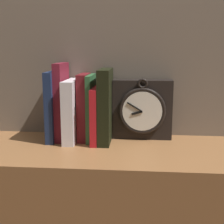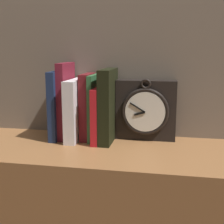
# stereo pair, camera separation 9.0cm
# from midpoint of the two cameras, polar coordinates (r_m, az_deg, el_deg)

# --- Properties ---
(clock) EXTENTS (0.19, 0.07, 0.20)m
(clock) POSITION_cam_midpoint_polar(r_m,az_deg,el_deg) (1.01, 3.02, 0.47)
(clock) COLOR black
(clock) RESTS_ON bookshelf
(book_slot0_navy) EXTENTS (0.02, 0.14, 0.22)m
(book_slot0_navy) POSITION_cam_midpoint_polar(r_m,az_deg,el_deg) (1.02, -13.07, 1.09)
(book_slot0_navy) COLOR #1A294C
(book_slot0_navy) RESTS_ON bookshelf
(book_slot1_maroon) EXTENTS (0.02, 0.12, 0.25)m
(book_slot1_maroon) POSITION_cam_midpoint_polar(r_m,az_deg,el_deg) (1.02, -11.66, 1.86)
(book_slot1_maroon) COLOR maroon
(book_slot1_maroon) RESTS_ON bookshelf
(book_slot2_white) EXTENTS (0.04, 0.15, 0.19)m
(book_slot2_white) POSITION_cam_midpoint_polar(r_m,az_deg,el_deg) (1.00, -9.86, 0.24)
(book_slot2_white) COLOR silver
(book_slot2_white) RESTS_ON bookshelf
(book_slot3_maroon) EXTENTS (0.03, 0.12, 0.21)m
(book_slot3_maroon) POSITION_cam_midpoint_polar(r_m,az_deg,el_deg) (1.01, -7.67, 0.90)
(book_slot3_maroon) COLOR maroon
(book_slot3_maroon) RESTS_ON bookshelf
(book_slot4_green) EXTENTS (0.02, 0.13, 0.21)m
(book_slot4_green) POSITION_cam_midpoint_polar(r_m,az_deg,el_deg) (1.00, -6.43, 0.75)
(book_slot4_green) COLOR #2F6135
(book_slot4_green) RESTS_ON bookshelf
(book_slot5_red) EXTENTS (0.02, 0.15, 0.17)m
(book_slot5_red) POSITION_cam_midpoint_polar(r_m,az_deg,el_deg) (0.99, -5.49, -0.48)
(book_slot5_red) COLOR red
(book_slot5_red) RESTS_ON bookshelf
(book_slot6_black) EXTENTS (0.04, 0.15, 0.23)m
(book_slot6_black) POSITION_cam_midpoint_polar(r_m,az_deg,el_deg) (0.98, -3.84, 1.14)
(book_slot6_black) COLOR black
(book_slot6_black) RESTS_ON bookshelf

